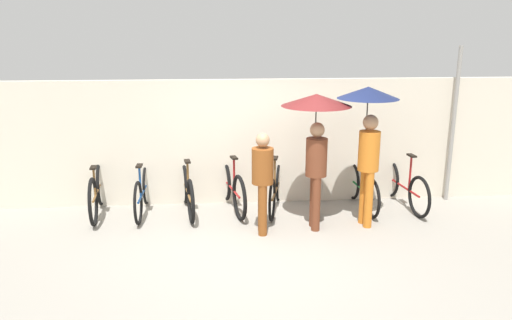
{
  "coord_description": "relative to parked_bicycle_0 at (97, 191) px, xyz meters",
  "views": [
    {
      "loc": [
        -0.6,
        -6.33,
        2.99
      ],
      "look_at": [
        0.0,
        1.15,
        1.0
      ],
      "focal_mm": 35.0,
      "sensor_mm": 36.0,
      "label": 1
    }
  ],
  "objects": [
    {
      "name": "ground_plane",
      "position": [
        2.59,
        -1.64,
        -0.4
      ],
      "size": [
        30.0,
        30.0,
        0.0
      ],
      "primitive_type": "plane",
      "color": "gray"
    },
    {
      "name": "back_wall",
      "position": [
        2.59,
        0.43,
        0.69
      ],
      "size": [
        13.17,
        0.12,
        2.16
      ],
      "color": "beige",
      "rests_on": "ground"
    },
    {
      "name": "parked_bicycle_0",
      "position": [
        0.0,
        0.0,
        0.0
      ],
      "size": [
        0.44,
        1.73,
        1.05
      ],
      "rotation": [
        0.0,
        0.0,
        1.67
      ],
      "color": "black",
      "rests_on": "ground"
    },
    {
      "name": "parked_bicycle_1",
      "position": [
        0.74,
        -0.01,
        -0.03
      ],
      "size": [
        0.44,
        1.65,
        1.1
      ],
      "rotation": [
        0.0,
        0.0,
        1.57
      ],
      "color": "black",
      "rests_on": "ground"
    },
    {
      "name": "parked_bicycle_2",
      "position": [
        1.48,
        -0.03,
        -0.02
      ],
      "size": [
        0.46,
        1.69,
        1.07
      ],
      "rotation": [
        0.0,
        0.0,
        1.73
      ],
      "color": "black",
      "rests_on": "ground"
    },
    {
      "name": "parked_bicycle_3",
      "position": [
        2.22,
        0.05,
        -0.01
      ],
      "size": [
        0.54,
        1.72,
        1.03
      ],
      "rotation": [
        0.0,
        0.0,
        1.79
      ],
      "color": "black",
      "rests_on": "ground"
    },
    {
      "name": "parked_bicycle_4",
      "position": [
        2.96,
        -0.03,
        -0.03
      ],
      "size": [
        0.55,
        1.64,
        0.99
      ],
      "rotation": [
        0.0,
        0.0,
        1.34
      ],
      "color": "black",
      "rests_on": "ground"
    },
    {
      "name": "parked_bicycle_5",
      "position": [
        3.7,
        0.05,
        -0.04
      ],
      "size": [
        0.51,
        1.7,
        0.99
      ],
      "rotation": [
        0.0,
        0.0,
        1.38
      ],
      "color": "black",
      "rests_on": "ground"
    },
    {
      "name": "parked_bicycle_6",
      "position": [
        4.43,
        -0.04,
        -0.04
      ],
      "size": [
        0.44,
        1.61,
        1.1
      ],
      "rotation": [
        0.0,
        0.0,
        1.63
      ],
      "color": "black",
      "rests_on": "ground"
    },
    {
      "name": "parked_bicycle_7",
      "position": [
        5.17,
        -0.02,
        -0.03
      ],
      "size": [
        0.44,
        1.77,
        1.01
      ],
      "rotation": [
        0.0,
        0.0,
        1.68
      ],
      "color": "black",
      "rests_on": "ground"
    },
    {
      "name": "pedestrian_leading",
      "position": [
        2.64,
        -1.0,
        0.49
      ],
      "size": [
        0.32,
        0.32,
        1.53
      ],
      "rotation": [
        0.0,
        0.0,
        -0.05
      ],
      "color": "brown",
      "rests_on": "ground"
    },
    {
      "name": "pedestrian_center",
      "position": [
        3.46,
        -0.79,
        1.24
      ],
      "size": [
        1.05,
        1.05,
        2.06
      ],
      "rotation": [
        0.0,
        0.0,
        -0.01
      ],
      "color": "brown",
      "rests_on": "ground"
    },
    {
      "name": "pedestrian_trailing",
      "position": [
        4.26,
        -0.74,
        1.25
      ],
      "size": [
        0.93,
        0.93,
        2.15
      ],
      "rotation": [
        0.0,
        0.0,
        0.14
      ],
      "color": "#C66B1E",
      "rests_on": "ground"
    },
    {
      "name": "awning_pole",
      "position": [
        6.08,
        0.23,
        0.96
      ],
      "size": [
        0.07,
        0.07,
        2.71
      ],
      "color": "gray",
      "rests_on": "ground"
    }
  ]
}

